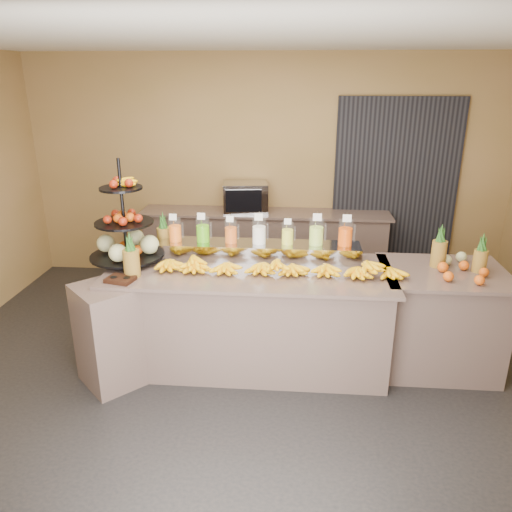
# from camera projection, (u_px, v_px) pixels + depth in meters

# --- Properties ---
(ground) EXTENTS (6.00, 6.00, 0.00)m
(ground) POSITION_uv_depth(u_px,v_px,m) (247.00, 379.00, 4.42)
(ground) COLOR black
(ground) RESTS_ON ground
(room_envelope) EXTENTS (6.04, 5.02, 2.82)m
(room_envelope) POSITION_uv_depth(u_px,v_px,m) (275.00, 153.00, 4.49)
(room_envelope) COLOR olive
(room_envelope) RESTS_ON ground
(buffet_counter) EXTENTS (2.75, 1.25, 0.93)m
(buffet_counter) POSITION_uv_depth(u_px,v_px,m) (237.00, 318.00, 4.51)
(buffet_counter) COLOR gray
(buffet_counter) RESTS_ON ground
(right_counter) EXTENTS (1.08, 0.88, 0.93)m
(right_counter) POSITION_uv_depth(u_px,v_px,m) (438.00, 318.00, 4.50)
(right_counter) COLOR gray
(right_counter) RESTS_ON ground
(back_ledge) EXTENTS (3.10, 0.55, 0.93)m
(back_ledge) POSITION_uv_depth(u_px,v_px,m) (265.00, 247.00, 6.36)
(back_ledge) COLOR gray
(back_ledge) RESTS_ON ground
(pitcher_tray) EXTENTS (1.85, 0.30, 0.15)m
(pitcher_tray) POSITION_uv_depth(u_px,v_px,m) (259.00, 251.00, 4.61)
(pitcher_tray) COLOR gray
(pitcher_tray) RESTS_ON buffet_counter
(juice_pitcher_orange_a) EXTENTS (0.12, 0.12, 0.28)m
(juice_pitcher_orange_a) POSITION_uv_depth(u_px,v_px,m) (175.00, 231.00, 4.61)
(juice_pitcher_orange_a) COLOR silver
(juice_pitcher_orange_a) RESTS_ON pitcher_tray
(juice_pitcher_green) EXTENTS (0.12, 0.13, 0.30)m
(juice_pitcher_green) POSITION_uv_depth(u_px,v_px,m) (203.00, 231.00, 4.59)
(juice_pitcher_green) COLOR silver
(juice_pitcher_green) RESTS_ON pitcher_tray
(juice_pitcher_orange_b) EXTENTS (0.11, 0.12, 0.28)m
(juice_pitcher_orange_b) POSITION_uv_depth(u_px,v_px,m) (231.00, 233.00, 4.57)
(juice_pitcher_orange_b) COLOR silver
(juice_pitcher_orange_b) RESTS_ON pitcher_tray
(juice_pitcher_milk) EXTENTS (0.13, 0.13, 0.31)m
(juice_pitcher_milk) POSITION_uv_depth(u_px,v_px,m) (259.00, 232.00, 4.55)
(juice_pitcher_milk) COLOR silver
(juice_pitcher_milk) RESTS_ON pitcher_tray
(juice_pitcher_lemon) EXTENTS (0.11, 0.11, 0.26)m
(juice_pitcher_lemon) POSITION_uv_depth(u_px,v_px,m) (288.00, 235.00, 4.53)
(juice_pitcher_lemon) COLOR silver
(juice_pitcher_lemon) RESTS_ON pitcher_tray
(juice_pitcher_lime) EXTENTS (0.13, 0.14, 0.32)m
(juice_pitcher_lime) POSITION_uv_depth(u_px,v_px,m) (316.00, 233.00, 4.51)
(juice_pitcher_lime) COLOR silver
(juice_pitcher_lime) RESTS_ON pitcher_tray
(juice_pitcher_orange_c) EXTENTS (0.13, 0.13, 0.32)m
(juice_pitcher_orange_c) POSITION_uv_depth(u_px,v_px,m) (345.00, 234.00, 4.49)
(juice_pitcher_orange_c) COLOR silver
(juice_pitcher_orange_c) RESTS_ON pitcher_tray
(banana_heap) EXTENTS (2.19, 0.20, 0.18)m
(banana_heap) POSITION_uv_depth(u_px,v_px,m) (277.00, 265.00, 4.29)
(banana_heap) COLOR yellow
(banana_heap) RESTS_ON buffet_counter
(fruit_stand) EXTENTS (0.74, 0.74, 0.94)m
(fruit_stand) POSITION_uv_depth(u_px,v_px,m) (130.00, 236.00, 4.49)
(fruit_stand) COLOR black
(fruit_stand) RESTS_ON buffet_counter
(condiment_caddy) EXTENTS (0.26, 0.22, 0.03)m
(condiment_caddy) POSITION_uv_depth(u_px,v_px,m) (120.00, 279.00, 4.12)
(condiment_caddy) COLOR black
(condiment_caddy) RESTS_ON buffet_counter
(pineapple_left_a) EXTENTS (0.14, 0.14, 0.39)m
(pineapple_left_a) POSITION_uv_depth(u_px,v_px,m) (131.00, 260.00, 4.18)
(pineapple_left_a) COLOR brown
(pineapple_left_a) RESTS_ON buffet_counter
(pineapple_left_b) EXTENTS (0.13, 0.13, 0.40)m
(pineapple_left_b) POSITION_uv_depth(u_px,v_px,m) (164.00, 237.00, 4.76)
(pineapple_left_b) COLOR brown
(pineapple_left_b) RESTS_ON buffet_counter
(right_fruit_pile) EXTENTS (0.45, 0.43, 0.24)m
(right_fruit_pile) POSITION_uv_depth(u_px,v_px,m) (459.00, 265.00, 4.27)
(right_fruit_pile) COLOR brown
(right_fruit_pile) RESTS_ON right_counter
(oven_warmer) EXTENTS (0.59, 0.45, 0.36)m
(oven_warmer) POSITION_uv_depth(u_px,v_px,m) (245.00, 197.00, 6.16)
(oven_warmer) COLOR gray
(oven_warmer) RESTS_ON back_ledge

